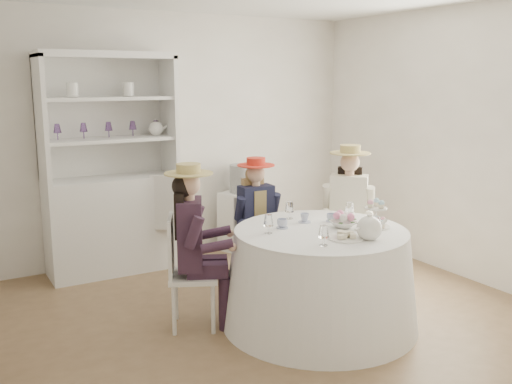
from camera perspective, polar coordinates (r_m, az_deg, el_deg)
ground at (r=5.04m, az=0.58°, el=-12.00°), size 4.50×4.50×0.00m
wall_back at (r=6.46m, az=-8.51°, el=5.48°), size 4.50×0.00×4.50m
wall_front at (r=3.14m, az=19.55°, el=-1.13°), size 4.50×0.00×4.50m
wall_right at (r=6.12m, az=19.11°, el=4.67°), size 0.00×4.50×4.50m
tea_table at (r=4.72m, az=6.40°, el=-8.49°), size 1.59×1.59×0.80m
hutch at (r=6.07m, az=-14.23°, el=-0.37°), size 1.45×0.82×2.25m
side_table at (r=6.70m, az=-1.24°, el=-2.92°), size 0.58×0.58×0.69m
hatbox at (r=6.59m, az=-1.25°, el=1.34°), size 0.41×0.41×0.32m
guest_left at (r=4.56m, az=-6.32°, el=-4.47°), size 0.57×0.51×1.34m
guest_mid at (r=5.46m, az=0.08°, el=-2.26°), size 0.46×0.48×1.26m
guest_right at (r=5.58m, az=9.21°, el=-1.47°), size 0.58×0.58×1.37m
spare_chair at (r=6.06m, az=-8.25°, el=-2.59°), size 0.59×0.59×1.02m
teacup_a at (r=4.62m, az=2.63°, el=-3.23°), size 0.11×0.11×0.07m
teacup_b at (r=4.81m, az=4.88°, el=-2.64°), size 0.08×0.08×0.07m
teacup_c at (r=4.87m, az=7.52°, el=-2.60°), size 0.09×0.09×0.06m
flower_bowl at (r=4.67m, az=8.71°, el=-3.29°), size 0.21×0.21×0.05m
flower_arrangement at (r=4.72m, az=8.79°, el=-2.43°), size 0.17×0.17×0.06m
table_teapot at (r=4.37m, az=11.27°, el=-3.57°), size 0.27×0.19×0.20m
sandwich_plate at (r=4.36m, az=8.98°, el=-4.48°), size 0.27×0.27×0.06m
cupcake_stand at (r=4.73m, az=11.86°, el=-2.50°), size 0.24×0.24×0.22m
stemware_set at (r=4.58m, az=6.53°, el=-2.87°), size 0.91×0.88×0.15m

